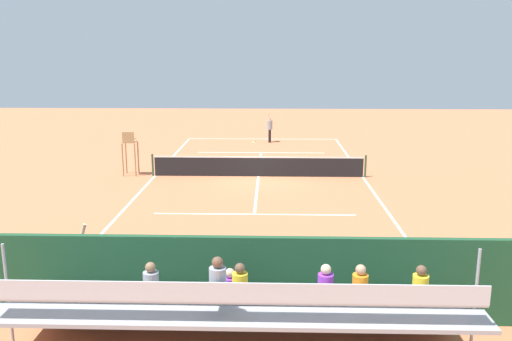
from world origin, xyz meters
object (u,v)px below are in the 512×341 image
Objects in this scene: umpire_chair at (130,148)px; equipment_bag at (302,302)px; bleacher_stand at (244,311)px; tennis_racket at (254,142)px; line_judge at (81,263)px; tennis_ball_near at (246,151)px; tennis_net at (258,166)px; tennis_player at (270,127)px; courtside_bench at (386,286)px.

umpire_chair is 2.38× the size of equipment_bag.
tennis_racket is at bearing -88.56° from bleacher_stand.
tennis_racket is 0.30× the size of line_judge.
umpire_chair reaches higher than equipment_bag.
umpire_chair is 11.14m from tennis_racket.
umpire_chair is 8.19m from tennis_ball_near.
bleacher_stand is 21.62m from tennis_ball_near.
tennis_player reaches higher than tennis_net.
umpire_chair is at bearing -80.16° from line_judge.
line_judge reaches higher than tennis_ball_near.
bleacher_stand is 4.70× the size of line_judge.
courtside_bench is 2.01m from equipment_bag.
bleacher_stand is at bearing 151.73° from line_judge.
tennis_net is 4.81× the size of umpire_chair.
bleacher_stand is (-0.09, 15.36, 0.44)m from tennis_net.
tennis_player is at bearing -87.90° from equipment_bag.
tennis_racket is 8.88× the size of tennis_ball_near.
courtside_bench is at bearing 96.97° from tennis_player.
tennis_net reaches higher than tennis_racket.
courtside_bench is at bearing 99.56° from tennis_racket.
umpire_chair is (6.20, -0.11, 0.81)m from tennis_net.
bleacher_stand reaches higher than line_judge.
courtside_bench is 0.93× the size of tennis_player.
line_judge is (3.98, -2.14, 0.07)m from bleacher_stand.
umpire_chair reaches higher than tennis_ball_near.
tennis_player is (2.81, -22.98, 0.46)m from courtside_bench.
tennis_net reaches higher than equipment_bag.
umpire_chair reaches higher than tennis_racket.
tennis_player is (-6.70, -9.61, -0.30)m from umpire_chair.
line_judge is (3.89, 13.22, 0.51)m from tennis_net.
tennis_player is 3.29× the size of tennis_racket.
line_judge is at bearing -28.27° from bleacher_stand.
tennis_player is at bearing -83.03° from courtside_bench.
courtside_bench is (-3.31, 13.27, 0.06)m from tennis_net.
tennis_ball_near is (-5.30, -6.12, -1.28)m from umpire_chair.
equipment_bag is 23.08m from tennis_racket.
tennis_net is 6.25m from umpire_chair.
equipment_bag is 19.75m from tennis_ball_near.
line_judge reaches higher than tennis_net.
bleacher_stand is 24.99m from tennis_racket.
courtside_bench is 23.16m from tennis_player.
tennis_player is (0.85, -23.11, 0.84)m from equipment_bag.
tennis_racket is (1.04, 0.11, -1.00)m from tennis_player.
courtside_bench is 23.21m from tennis_racket.
bleacher_stand reaches higher than courtside_bench.
bleacher_stand reaches higher than equipment_bag.
umpire_chair is 32.42× the size of tennis_ball_near.
bleacher_stand is at bearing 91.44° from tennis_racket.
tennis_net is 5.35× the size of line_judge.
tennis_net is at bearing 179.02° from umpire_chair.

